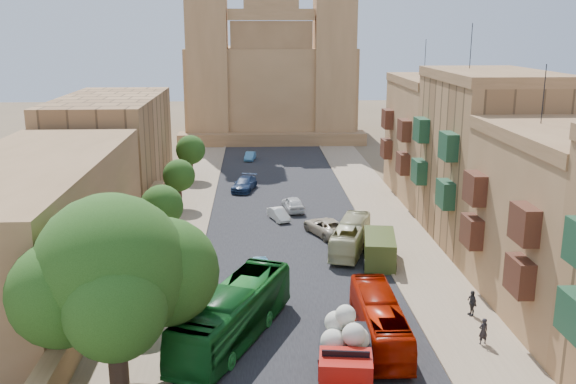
{
  "coord_description": "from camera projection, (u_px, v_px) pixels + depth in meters",
  "views": [
    {
      "loc": [
        -2.7,
        -24.69,
        17.02
      ],
      "look_at": [
        0.0,
        26.0,
        4.0
      ],
      "focal_mm": 40.0,
      "sensor_mm": 36.0,
      "label": 1
    }
  ],
  "objects": [
    {
      "name": "red_truck",
      "position": [
        345.0,
        357.0,
        30.66
      ],
      "size": [
        3.45,
        7.02,
        3.95
      ],
      "color": "#B0150D",
      "rests_on": "ground"
    },
    {
      "name": "car_cream",
      "position": [
        326.0,
        226.0,
        54.28
      ],
      "size": [
        4.15,
        5.6,
        1.41
      ],
      "primitive_type": "imported",
      "rotation": [
        0.0,
        0.0,
        3.54
      ],
      "color": "#BDAD92",
      "rests_on": "ground"
    },
    {
      "name": "ficus_tree",
      "position": [
        114.0,
        276.0,
        30.22
      ],
      "size": [
        9.63,
        8.86,
        9.63
      ],
      "color": "#3A271D",
      "rests_on": "ground"
    },
    {
      "name": "street_tree_c",
      "position": [
        179.0,
        176.0,
        61.76
      ],
      "size": [
        3.12,
        3.12,
        4.8
      ],
      "color": "#3A271D",
      "rests_on": "ground"
    },
    {
      "name": "street_tree_b",
      "position": [
        162.0,
        206.0,
        50.08
      ],
      "size": [
        3.38,
        3.38,
        5.2
      ],
      "color": "#3A271D",
      "rests_on": "ground"
    },
    {
      "name": "west_building_mid",
      "position": [
        111.0,
        144.0,
        68.64
      ],
      "size": [
        10.0,
        22.0,
        10.0
      ],
      "primitive_type": "cube",
      "color": "#9F7348",
      "rests_on": "ground"
    },
    {
      "name": "townhouse_c",
      "position": [
        487.0,
        157.0,
        51.54
      ],
      "size": [
        9.0,
        14.0,
        17.4
      ],
      "color": "#9F7348",
      "rests_on": "ground"
    },
    {
      "name": "street_tree_a",
      "position": [
        134.0,
        256.0,
        38.41
      ],
      "size": [
        3.63,
        3.63,
        5.58
      ],
      "color": "#3A271D",
      "rests_on": "ground"
    },
    {
      "name": "bus_green_north",
      "position": [
        233.0,
        314.0,
        35.62
      ],
      "size": [
        6.89,
        11.48,
        3.16
      ],
      "primitive_type": "imported",
      "rotation": [
        0.0,
        0.0,
        -0.4
      ],
      "color": "#135E1E",
      "rests_on": "ground"
    },
    {
      "name": "car_white_a",
      "position": [
        279.0,
        214.0,
        58.4
      ],
      "size": [
        2.17,
        3.48,
        1.08
      ],
      "primitive_type": "imported",
      "rotation": [
        0.0,
        0.0,
        0.34
      ],
      "color": "white",
      "rests_on": "ground"
    },
    {
      "name": "pedestrian_c",
      "position": [
        472.0,
        303.0,
        38.94
      ],
      "size": [
        0.58,
        1.01,
        1.61
      ],
      "primitive_type": "imported",
      "rotation": [
        0.0,
        0.0,
        4.91
      ],
      "color": "#313033",
      "rests_on": "ground"
    },
    {
      "name": "kerb_east",
      "position": [
        363.0,
        222.0,
        57.61
      ],
      "size": [
        0.25,
        140.0,
        0.12
      ],
      "primitive_type": "cube",
      "color": "#8C755C",
      "rests_on": "ground"
    },
    {
      "name": "olive_pickup",
      "position": [
        379.0,
        249.0,
        47.67
      ],
      "size": [
        3.0,
        5.4,
        2.11
      ],
      "color": "#3B471A",
      "rests_on": "ground"
    },
    {
      "name": "townhouse_d",
      "position": [
        437.0,
        138.0,
        65.26
      ],
      "size": [
        9.0,
        14.0,
        15.9
      ],
      "color": "#966C43",
      "rests_on": "ground"
    },
    {
      "name": "west_wall",
      "position": [
        121.0,
        256.0,
        46.72
      ],
      "size": [
        1.0,
        40.0,
        1.8
      ],
      "primitive_type": "cube",
      "color": "#966C43",
      "rests_on": "ground"
    },
    {
      "name": "kerb_west",
      "position": [
        207.0,
        225.0,
        56.89
      ],
      "size": [
        0.25,
        140.0,
        0.12
      ],
      "primitive_type": "cube",
      "color": "#8C755C",
      "rests_on": "ground"
    },
    {
      "name": "sidewalk_east",
      "position": [
        391.0,
        222.0,
        57.76
      ],
      "size": [
        5.0,
        140.0,
        0.01
      ],
      "primitive_type": "cube",
      "color": "#8C755C",
      "rests_on": "ground"
    },
    {
      "name": "bus_cream_east",
      "position": [
        351.0,
        236.0,
        50.2
      ],
      "size": [
        4.48,
        8.66,
        2.36
      ],
      "primitive_type": "imported",
      "rotation": [
        0.0,
        0.0,
        2.83
      ],
      "color": "beige",
      "rests_on": "ground"
    },
    {
      "name": "townhouse_b",
      "position": [
        567.0,
        224.0,
        38.31
      ],
      "size": [
        9.0,
        14.0,
        14.9
      ],
      "color": "#966C43",
      "rests_on": "ground"
    },
    {
      "name": "bus_red_east",
      "position": [
        380.0,
        321.0,
        35.56
      ],
      "size": [
        2.28,
        9.14,
        2.54
      ],
      "primitive_type": "imported",
      "rotation": [
        0.0,
        0.0,
        3.13
      ],
      "color": "#AC1601",
      "rests_on": "ground"
    },
    {
      "name": "sidewalk_west",
      "position": [
        179.0,
        226.0,
        56.77
      ],
      "size": [
        5.0,
        140.0,
        0.01
      ],
      "primitive_type": "cube",
      "color": "#8C755C",
      "rests_on": "ground"
    },
    {
      "name": "road_surface",
      "position": [
        286.0,
        224.0,
        57.26
      ],
      "size": [
        14.0,
        140.0,
        0.01
      ],
      "primitive_type": "cube",
      "color": "black",
      "rests_on": "ground"
    },
    {
      "name": "car_dkblue",
      "position": [
        244.0,
        184.0,
        69.0
      ],
      "size": [
        3.1,
        5.27,
        1.43
      ],
      "primitive_type": "imported",
      "rotation": [
        0.0,
        0.0,
        -0.24
      ],
      "color": "#172A4D",
      "rests_on": "ground"
    },
    {
      "name": "street_tree_d",
      "position": [
        191.0,
        150.0,
        73.3
      ],
      "size": [
        3.37,
        3.37,
        5.18
      ],
      "color": "#3A271D",
      "rests_on": "ground"
    },
    {
      "name": "pedestrian_a",
      "position": [
        483.0,
        331.0,
        35.38
      ],
      "size": [
        0.64,
        0.5,
        1.55
      ],
      "primitive_type": "imported",
      "rotation": [
        0.0,
        0.0,
        3.38
      ],
      "color": "black",
      "rests_on": "ground"
    },
    {
      "name": "car_blue_b",
      "position": [
        250.0,
        156.0,
        84.82
      ],
      "size": [
        1.64,
        3.46,
        1.1
      ],
      "primitive_type": "imported",
      "rotation": [
        0.0,
        0.0,
        -0.15
      ],
      "color": "#4989B6",
      "rests_on": "ground"
    },
    {
      "name": "car_blue_a",
      "position": [
        263.0,
        268.0,
        45.18
      ],
      "size": [
        1.83,
        3.61,
        1.18
      ],
      "primitive_type": "imported",
      "rotation": [
        0.0,
        0.0,
        0.13
      ],
      "color": "#57A3C8",
      "rests_on": "ground"
    },
    {
      "name": "church",
      "position": [
        270.0,
        76.0,
        101.92
      ],
      "size": [
        28.0,
        22.5,
        36.3
      ],
      "color": "#966C43",
      "rests_on": "ground"
    },
    {
      "name": "car_white_b",
      "position": [
        293.0,
        204.0,
        61.31
      ],
      "size": [
        2.25,
        4.33,
        1.41
      ],
      "primitive_type": "imported",
      "rotation": [
        0.0,
        0.0,
        3.29
      ],
      "color": "silver",
      "rests_on": "ground"
    },
    {
      "name": "west_building_low",
      "position": [
        31.0,
        222.0,
        43.69
      ],
      "size": [
        10.0,
        28.0,
        8.4
      ],
      "primitive_type": "cube",
      "color": "brown",
      "rests_on": "ground"
    }
  ]
}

